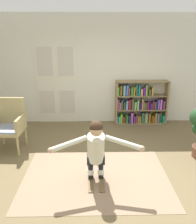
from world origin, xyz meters
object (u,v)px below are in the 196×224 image
Objects in this scene: skis_pair at (96,175)px; person_skier at (96,147)px; bookshelf at (140,105)px; wicker_chair at (9,123)px.

skis_pair is 0.61× the size of person_skier.
bookshelf is at bearing 64.38° from skis_pair.
bookshelf is 3.03m from person_skier.
bookshelf is 1.59× the size of skis_pair.
skis_pair is 0.67m from person_skier.
person_skier reaches higher than skis_pair.
wicker_chair is at bearing 148.31° from skis_pair.
skis_pair is at bearing 91.35° from person_skier.
skis_pair is at bearing -115.62° from bookshelf.
wicker_chair is at bearing 144.55° from person_skier.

